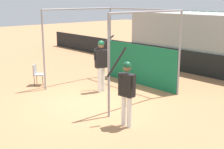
# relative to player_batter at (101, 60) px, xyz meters

# --- Properties ---
(ground_plane) EXTENTS (60.00, 60.00, 0.00)m
(ground_plane) POSITION_rel_player_batter_xyz_m (0.86, -1.04, -1.18)
(ground_plane) COLOR #A8754C
(outfield_wall) EXTENTS (24.00, 0.12, 1.03)m
(outfield_wall) POSITION_rel_player_batter_xyz_m (0.86, 4.94, -0.66)
(outfield_wall) COLOR black
(outfield_wall) RESTS_ON ground
(bleacher_section) EXTENTS (8.70, 3.20, 2.71)m
(bleacher_section) POSITION_rel_player_batter_xyz_m (0.86, 6.60, 0.17)
(bleacher_section) COLOR #9E9E99
(bleacher_section) RESTS_ON ground
(batting_cage) EXTENTS (3.77, 3.33, 3.01)m
(batting_cage) POSITION_rel_player_batter_xyz_m (0.25, 1.29, 0.09)
(batting_cage) COLOR gray
(batting_cage) RESTS_ON ground
(player_batter) EXTENTS (0.59, 0.96, 2.06)m
(player_batter) POSITION_rel_player_batter_xyz_m (0.00, 0.00, 0.00)
(player_batter) COLOR white
(player_batter) RESTS_ON ground
(player_waiting) EXTENTS (0.74, 0.57, 2.12)m
(player_waiting) POSITION_rel_player_batter_xyz_m (2.95, -1.56, -0.09)
(player_waiting) COLOR white
(player_waiting) RESTS_ON ground
(folding_chair) EXTENTS (0.57, 0.57, 0.84)m
(folding_chair) POSITION_rel_player_batter_xyz_m (-2.37, -1.36, -0.66)
(folding_chair) COLOR #99999E
(folding_chair) RESTS_ON ground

